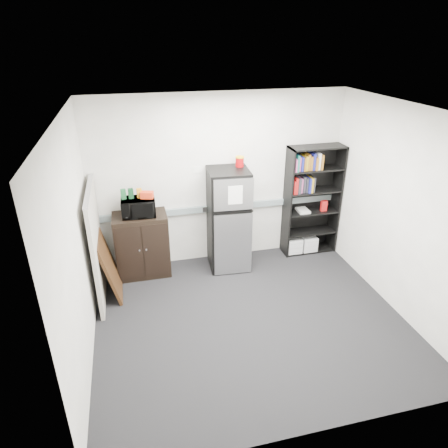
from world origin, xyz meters
name	(u,v)px	position (x,y,z in m)	size (l,w,h in m)	color
floor	(250,319)	(0.00, 0.00, 0.00)	(4.00, 4.00, 0.00)	black
wall_back	(219,180)	(0.00, 1.75, 1.35)	(4.00, 0.02, 2.70)	silver
wall_right	(401,212)	(2.00, 0.00, 1.35)	(0.02, 3.50, 2.70)	silver
wall_left	(76,248)	(-2.00, 0.00, 1.35)	(0.02, 3.50, 2.70)	silver
ceiling	(257,112)	(0.00, 0.00, 2.70)	(4.00, 3.50, 0.02)	white
electrical_raceway	(220,208)	(0.00, 1.72, 0.90)	(3.92, 0.05, 0.10)	gray
wall_note	(197,170)	(-0.35, 1.74, 1.55)	(0.14, 0.00, 0.10)	white
bookshelf	(311,199)	(1.51, 1.57, 0.97)	(0.90, 0.34, 1.85)	black
cubicle_partition	(97,244)	(-1.90, 1.08, 0.81)	(0.06, 1.30, 1.62)	gray
cabinet	(142,245)	(-1.29, 1.50, 0.50)	(0.80, 0.53, 1.00)	black
microwave	(138,207)	(-1.29, 1.48, 1.14)	(0.49, 0.33, 0.27)	black
snack_box_a	(123,194)	(-1.48, 1.52, 1.35)	(0.07, 0.05, 0.15)	#165029
snack_box_b	(131,193)	(-1.37, 1.52, 1.35)	(0.07, 0.05, 0.15)	#0C3619
snack_box_c	(139,193)	(-1.25, 1.52, 1.34)	(0.07, 0.05, 0.14)	orange
snack_bag	(147,195)	(-1.15, 1.47, 1.32)	(0.18, 0.10, 0.10)	red
refrigerator	(228,220)	(0.06, 1.42, 0.81)	(0.65, 0.68, 1.62)	black
coffee_can	(240,161)	(0.27, 1.55, 1.71)	(0.13, 0.13, 0.18)	#99070A
framed_poster	(110,265)	(-1.77, 1.06, 0.46)	(0.27, 0.72, 0.91)	black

